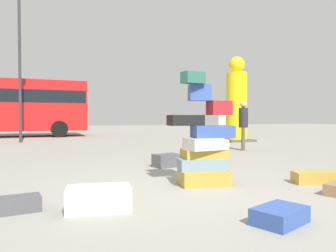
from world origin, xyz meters
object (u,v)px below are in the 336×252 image
Objects in this scene: suitcase_cream_foreground_near at (99,198)px; parked_bus at (4,104)px; suitcase_navy_upright_blue at (280,215)px; person_bearded_onlooker at (243,121)px; suitcase_charcoal_foreground_far at (167,160)px; suitcase_tan_right_side at (316,178)px; person_tourist_with_camera at (221,120)px; lamp_post at (19,43)px; yellow_dummy_statue at (237,104)px; suitcase_charcoal_left_side at (13,205)px; suitcase_tower at (204,146)px.

parked_bus is (-2.99, 16.13, 1.69)m from suitcase_cream_foreground_near.
suitcase_navy_upright_blue is 7.58m from person_bearded_onlooker.
suitcase_charcoal_foreground_far reaches higher than suitcase_navy_upright_blue.
suitcase_cream_foreground_near reaches higher than suitcase_navy_upright_blue.
suitcase_tan_right_side is 1.29× the size of suitcase_charcoal_foreground_far.
suitcase_cream_foreground_near is at bearing -81.43° from parked_bus.
lamp_post is at bearing -74.65° from person_tourist_with_camera.
suitcase_charcoal_foreground_far is 0.06× the size of parked_bus.
yellow_dummy_statue is at bearing -15.59° from lamp_post.
person_bearded_onlooker reaches higher than suitcase_charcoal_foreground_far.
suitcase_tan_right_side is 17.16m from parked_bus.
lamp_post reaches higher than suitcase_cream_foreground_near.
suitcase_navy_upright_blue is at bearing -36.63° from suitcase_charcoal_left_side.
yellow_dummy_statue reaches higher than suitcase_charcoal_foreground_far.
suitcase_charcoal_foreground_far is 0.15× the size of yellow_dummy_statue.
person_tourist_with_camera is 0.44× the size of yellow_dummy_statue.
suitcase_cream_foreground_near and suitcase_charcoal_foreground_far have the same top height.
suitcase_charcoal_foreground_far is 8.40m from yellow_dummy_statue.
suitcase_cream_foreground_near is 1.25× the size of suitcase_charcoal_left_side.
suitcase_charcoal_foreground_far is (2.78, 2.61, 0.05)m from suitcase_charcoal_left_side.
suitcase_tower is 11.82m from lamp_post.
suitcase_charcoal_left_side is at bearing -161.67° from suitcase_tan_right_side.
suitcase_charcoal_left_side is (-0.93, 0.26, -0.05)m from suitcase_cream_foreground_near.
suitcase_charcoal_foreground_far is 10.29m from lamp_post.
lamp_post is at bearing -96.51° from person_bearded_onlooker.
suitcase_charcoal_left_side is 8.60m from person_tourist_with_camera.
parked_bus reaches higher than suitcase_charcoal_left_side.
person_bearded_onlooker reaches higher than suitcase_cream_foreground_near.
yellow_dummy_statue is (2.27, 2.68, 0.70)m from person_tourist_with_camera.
suitcase_tower is 16.01m from parked_bus.
yellow_dummy_statue reaches higher than person_tourist_with_camera.
suitcase_tower is at bearing -107.77° from suitcase_charcoal_foreground_far.
lamp_post reaches higher than yellow_dummy_statue.
suitcase_charcoal_foreground_far is at bearing -20.91° from person_bearded_onlooker.
yellow_dummy_statue is (1.94, 3.57, 0.74)m from person_bearded_onlooker.
suitcase_tan_right_side is 0.11× the size of lamp_post.
suitcase_tower is 2.06m from suitcase_navy_upright_blue.
suitcase_cream_foreground_near is (-3.57, -0.37, 0.05)m from suitcase_tan_right_side.
suitcase_charcoal_foreground_far is (0.07, 1.97, -0.49)m from suitcase_tower.
parked_bus reaches higher than suitcase_tower.
suitcase_navy_upright_blue is at bearing -108.33° from suitcase_charcoal_foreground_far.
lamp_post is at bearing 132.55° from suitcase_tan_right_side.
yellow_dummy_statue is (5.54, 6.12, 1.56)m from suitcase_charcoal_foreground_far.
suitcase_charcoal_foreground_far is (1.85, 2.87, 0.00)m from suitcase_cream_foreground_near.
yellow_dummy_statue is at bearing 58.39° from suitcase_cream_foreground_near.
person_bearded_onlooker is at bearing -53.72° from parked_bus.
suitcase_tower is 2.05m from suitcase_cream_foreground_near.
suitcase_cream_foreground_near is 8.17m from person_tourist_with_camera.
suitcase_cream_foreground_near is 7.72m from person_bearded_onlooker.
suitcase_tan_right_side is at bearing 37.89° from person_tourist_with_camera.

